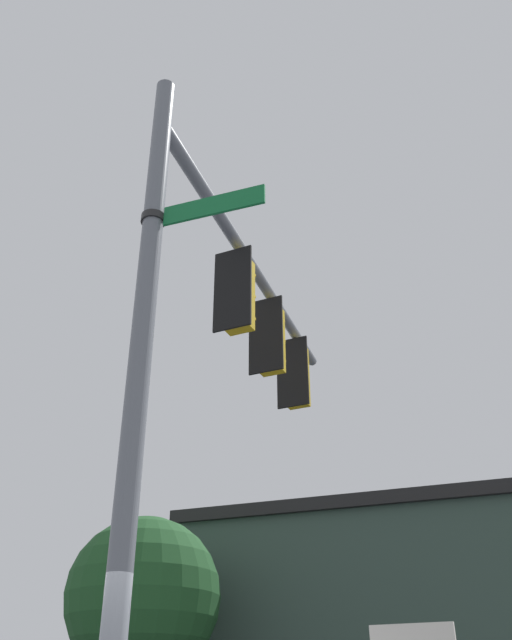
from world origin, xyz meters
The scene contains 7 objects.
signal_pole centered at (0.00, 0.00, 3.91)m, with size 0.21×0.21×7.83m, color slate.
mast_arm centered at (-0.27, 3.09, 7.20)m, with size 0.17×0.17×6.21m, color slate.
traffic_light_nearest_pole centered at (-0.21, 2.40, 6.42)m, with size 0.54×0.49×1.31m.
traffic_light_mid_inner centered at (-0.33, 3.75, 6.42)m, with size 0.54×0.49×1.31m.
traffic_light_mid_outer centered at (-0.45, 5.10, 6.42)m, with size 0.54×0.49×1.31m.
street_name_sign centered at (0.39, 0.04, 5.90)m, with size 1.31×0.25×0.22m.
tree_by_storefront centered at (-5.09, 8.07, 3.59)m, with size 3.18×3.18×5.22m.
Camera 1 is at (3.22, -4.53, 1.59)m, focal length 38.30 mm.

